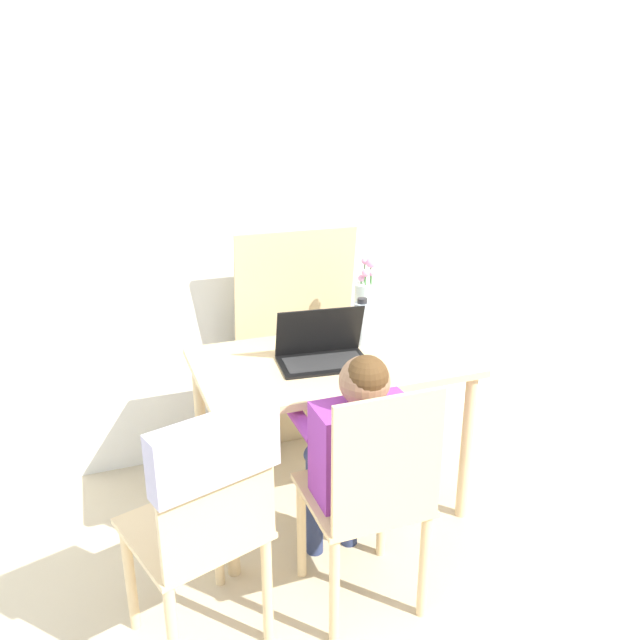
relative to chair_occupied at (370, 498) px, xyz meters
The scene contains 9 objects.
wall_back 1.53m from the chair_occupied, 79.92° to the left, with size 6.40×0.05×2.50m.
dining_table 0.67m from the chair_occupied, 80.92° to the left, with size 1.14×0.70×0.72m.
chair_occupied is the anchor object (origin of this frame).
chair_spare 0.58m from the chair_occupied, behind, with size 0.51×0.53×0.93m.
person_seated 0.19m from the chair_occupied, 89.85° to the left, with size 0.35×0.42×0.98m.
laptop 0.70m from the chair_occupied, 84.29° to the left, with size 0.40×0.27×0.23m.
flower_vase 1.04m from the chair_occupied, 66.77° to the left, with size 0.11×0.11×0.36m.
water_bottle 0.88m from the chair_occupied, 68.34° to the left, with size 0.07×0.07×0.22m.
cardboard_panel 1.16m from the chair_occupied, 84.76° to the left, with size 0.60×0.18×1.20m.
Camera 1 is at (-1.03, -0.71, 1.76)m, focal length 35.00 mm.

